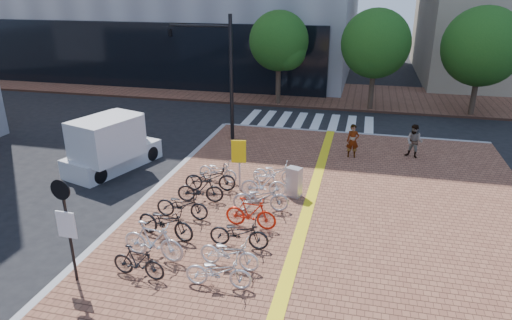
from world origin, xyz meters
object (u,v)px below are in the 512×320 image
(bike_2, at_px, (165,222))
(bike_9, at_px, (239,233))
(bike_8, at_px, (229,253))
(pedestrian_b, at_px, (414,141))
(bike_12, at_px, (263,184))
(bike_0, at_px, (138,262))
(yellow_sign, at_px, (239,156))
(bike_3, at_px, (182,205))
(bike_13, at_px, (275,172))
(bike_11, at_px, (261,197))
(bike_10, at_px, (251,213))
(pedestrian_a, at_px, (353,141))
(box_truck, at_px, (110,143))
(notice_sign, at_px, (66,219))
(bike_4, at_px, (200,189))
(bike_7, at_px, (218,271))
(traffic_light_pole, at_px, (203,54))
(bike_1, at_px, (153,241))
(bike_5, at_px, (210,178))
(bike_6, at_px, (218,171))
(utility_box, at_px, (294,182))

(bike_2, relative_size, bike_9, 1.11)
(bike_8, bearing_deg, pedestrian_b, -22.98)
(bike_12, bearing_deg, bike_0, 152.07)
(yellow_sign, bearing_deg, bike_9, -74.61)
(bike_3, relative_size, bike_13, 1.06)
(bike_11, xyz_separation_m, pedestrian_b, (5.57, 6.79, 0.26))
(bike_10, distance_m, bike_11, 1.21)
(pedestrian_a, xyz_separation_m, box_truck, (-10.17, -3.48, 0.23))
(bike_2, relative_size, notice_sign, 0.68)
(bike_4, bearing_deg, bike_7, -164.04)
(traffic_light_pole, bearing_deg, bike_4, -72.05)
(bike_0, bearing_deg, pedestrian_a, -20.62)
(bike_13, height_order, pedestrian_a, pedestrian_a)
(yellow_sign, bearing_deg, pedestrian_a, 49.43)
(bike_1, distance_m, bike_5, 4.83)
(bike_4, relative_size, bike_13, 0.97)
(bike_9, distance_m, pedestrian_b, 10.84)
(bike_6, xyz_separation_m, notice_sign, (-1.63, -7.25, 1.43))
(bike_0, xyz_separation_m, pedestrian_a, (5.18, 10.73, 0.30))
(bike_1, distance_m, bike_4, 3.79)
(bike_0, relative_size, bike_2, 0.78)
(bike_1, distance_m, bike_10, 3.31)
(bike_2, height_order, traffic_light_pole, traffic_light_pole)
(bike_3, height_order, bike_11, bike_11)
(bike_10, xyz_separation_m, traffic_light_pole, (-4.59, 8.66, 3.72))
(bike_6, bearing_deg, bike_10, -136.38)
(bike_0, height_order, yellow_sign, yellow_sign)
(utility_box, bearing_deg, bike_9, -104.80)
(bike_3, bearing_deg, bike_2, 179.40)
(pedestrian_b, bearing_deg, bike_3, -110.45)
(bike_3, height_order, bike_5, bike_5)
(bike_10, xyz_separation_m, bike_11, (0.05, 1.21, -0.00))
(bike_8, distance_m, bike_12, 4.65)
(bike_10, relative_size, pedestrian_b, 1.11)
(bike_1, xyz_separation_m, bike_6, (0.05, 5.76, -0.14))
(notice_sign, bearing_deg, bike_8, 22.54)
(bike_0, bearing_deg, bike_11, -21.94)
(utility_box, bearing_deg, bike_11, -122.56)
(bike_4, xyz_separation_m, pedestrian_a, (5.14, 6.02, 0.27))
(bike_11, distance_m, bike_12, 1.13)
(bike_6, xyz_separation_m, utility_box, (3.19, -0.68, 0.13))
(bike_4, xyz_separation_m, bike_10, (2.23, -1.37, 0.01))
(bike_10, bearing_deg, bike_9, -178.23)
(bike_10, bearing_deg, bike_3, 91.87)
(bike_1, distance_m, traffic_light_pole, 11.89)
(bike_5, distance_m, pedestrian_b, 9.62)
(bike_7, distance_m, pedestrian_a, 11.04)
(bike_6, relative_size, pedestrian_a, 1.09)
(bike_6, distance_m, bike_8, 6.07)
(bike_13, xyz_separation_m, notice_sign, (-3.89, -7.56, 1.42))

